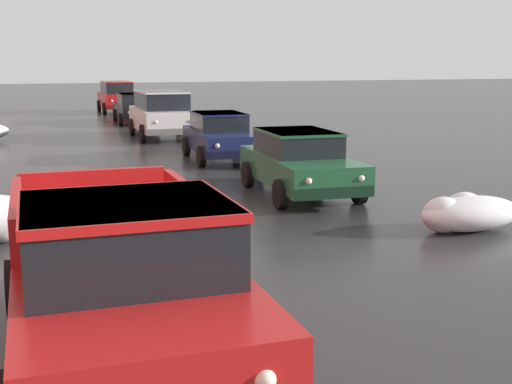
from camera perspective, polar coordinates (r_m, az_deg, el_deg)
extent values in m
ellipsoid|color=white|center=(12.32, 17.84, -1.75)|extent=(1.96, 0.99, 0.61)
ellipsoid|color=white|center=(12.45, 17.31, -1.49)|extent=(0.78, 0.65, 0.65)
ellipsoid|color=white|center=(12.02, 15.68, -1.88)|extent=(0.76, 0.63, 0.63)
ellipsoid|color=white|center=(11.73, -20.76, -2.56)|extent=(0.73, 0.61, 0.61)
ellipsoid|color=white|center=(18.90, 4.73, 3.36)|extent=(1.83, 0.98, 0.82)
ellipsoid|color=white|center=(18.77, 4.40, 3.19)|extent=(0.89, 0.74, 0.74)
cube|color=red|center=(6.67, -11.53, -8.22)|extent=(2.07, 4.94, 0.76)
cube|color=black|center=(5.82, -10.91, -3.84)|extent=(1.75, 1.61, 0.64)
cube|color=red|center=(5.75, -11.01, -1.14)|extent=(1.79, 1.66, 0.08)
cube|color=red|center=(7.59, -5.79, -0.99)|extent=(0.17, 2.35, 0.44)
cube|color=red|center=(7.41, -19.74, -1.89)|extent=(0.17, 2.35, 0.44)
cube|color=red|center=(8.83, -13.69, 0.44)|extent=(1.83, 0.15, 0.44)
sphere|color=white|center=(4.56, 0.73, -15.70)|extent=(0.16, 0.16, 0.16)
cylinder|color=black|center=(5.70, 0.91, -15.57)|extent=(0.24, 0.73, 0.72)
cylinder|color=black|center=(8.32, -5.96, -6.91)|extent=(0.24, 0.73, 0.72)
cylinder|color=black|center=(8.14, -19.75, -7.92)|extent=(0.24, 0.73, 0.72)
cube|color=#1E5633|center=(14.88, 3.77, 2.04)|extent=(2.01, 4.20, 0.60)
cube|color=black|center=(15.00, 3.54, 4.28)|extent=(1.62, 2.23, 0.52)
cube|color=#1E5633|center=(14.97, 3.55, 5.15)|extent=(1.65, 2.28, 0.06)
cube|color=black|center=(13.08, 6.68, -0.05)|extent=(1.66, 0.25, 0.22)
cube|color=black|center=(16.77, 1.49, 2.46)|extent=(1.66, 0.25, 0.22)
cylinder|color=black|center=(14.10, 8.79, 0.20)|extent=(0.23, 0.61, 0.60)
cylinder|color=black|center=(13.48, 2.10, -0.17)|extent=(0.23, 0.61, 0.60)
cylinder|color=black|center=(16.40, 5.12, 1.79)|extent=(0.23, 0.61, 0.60)
cylinder|color=black|center=(15.87, -0.71, 1.53)|extent=(0.23, 0.61, 0.60)
sphere|color=silver|center=(13.23, 8.95, 1.16)|extent=(0.14, 0.14, 0.14)
sphere|color=silver|center=(12.81, 4.49, 0.94)|extent=(0.14, 0.14, 0.14)
cube|color=navy|center=(20.27, -3.07, 4.44)|extent=(1.94, 4.12, 0.60)
cube|color=black|center=(20.41, -3.21, 6.06)|extent=(1.56, 2.19, 0.52)
cube|color=navy|center=(20.39, -3.22, 6.70)|extent=(1.59, 2.23, 0.06)
cube|color=black|center=(18.41, -1.73, 3.22)|extent=(1.59, 0.25, 0.22)
cube|color=black|center=(22.18, -4.17, 4.52)|extent=(1.59, 0.25, 0.22)
cylinder|color=black|center=(19.32, 0.14, 3.23)|extent=(0.23, 0.61, 0.60)
cylinder|color=black|center=(18.94, -4.68, 3.04)|extent=(0.23, 0.61, 0.60)
cylinder|color=black|center=(21.69, -1.64, 4.08)|extent=(0.23, 0.61, 0.60)
cylinder|color=black|center=(21.36, -5.96, 3.92)|extent=(0.23, 0.61, 0.60)
sphere|color=silver|center=(18.48, -0.13, 4.07)|extent=(0.14, 0.14, 0.14)
sphere|color=silver|center=(18.23, -3.32, 3.95)|extent=(0.14, 0.14, 0.14)
cube|color=silver|center=(26.46, -8.04, 6.18)|extent=(2.08, 4.58, 0.80)
cube|color=black|center=(26.45, -8.10, 7.79)|extent=(1.76, 3.22, 0.68)
cube|color=silver|center=(26.44, -8.11, 8.46)|extent=(1.80, 3.29, 0.06)
cube|color=slate|center=(24.32, -7.08, 5.13)|extent=(1.87, 0.19, 0.22)
cube|color=slate|center=(28.65, -8.82, 5.96)|extent=(1.87, 0.19, 0.22)
cylinder|color=black|center=(25.32, -5.26, 5.12)|extent=(0.21, 0.69, 0.68)
cylinder|color=black|center=(24.96, -9.64, 4.93)|extent=(0.21, 0.69, 0.68)
cylinder|color=black|center=(28.04, -6.56, 5.67)|extent=(0.21, 0.69, 0.68)
cylinder|color=black|center=(27.72, -10.53, 5.49)|extent=(0.21, 0.69, 0.68)
sphere|color=silver|center=(24.39, -5.65, 6.03)|extent=(0.14, 0.14, 0.14)
sphere|color=silver|center=(24.15, -8.53, 5.91)|extent=(0.14, 0.14, 0.14)
cube|color=black|center=(33.27, -10.28, 6.84)|extent=(1.89, 4.48, 0.60)
cube|color=black|center=(33.46, -10.35, 7.82)|extent=(1.54, 2.36, 0.52)
cube|color=black|center=(33.45, -10.37, 8.21)|extent=(1.58, 2.41, 0.06)
cube|color=black|center=(31.16, -9.78, 6.25)|extent=(1.61, 0.21, 0.22)
cube|color=black|center=(35.42, -10.69, 6.77)|extent=(1.61, 0.21, 0.22)
cylinder|color=black|center=(32.06, -8.46, 6.21)|extent=(0.21, 0.61, 0.60)
cylinder|color=black|center=(31.86, -11.46, 6.08)|extent=(0.21, 0.61, 0.60)
cylinder|color=black|center=(34.75, -9.15, 6.55)|extent=(0.21, 0.61, 0.60)
cylinder|color=black|center=(34.56, -11.92, 6.43)|extent=(0.21, 0.61, 0.60)
sphere|color=silver|center=(31.19, -8.81, 6.77)|extent=(0.14, 0.14, 0.14)
sphere|color=silver|center=(31.05, -10.77, 6.69)|extent=(0.14, 0.14, 0.14)
cube|color=red|center=(40.38, -11.77, 7.69)|extent=(1.87, 4.61, 0.80)
cube|color=black|center=(40.39, -11.82, 8.74)|extent=(1.59, 3.24, 0.68)
cube|color=red|center=(40.38, -11.84, 9.18)|extent=(1.63, 3.30, 0.06)
cube|color=#520B0B|center=(38.18, -11.32, 7.10)|extent=(1.73, 0.16, 0.22)
cube|color=#520B0B|center=(42.61, -12.15, 7.46)|extent=(1.73, 0.16, 0.22)
cylinder|color=black|center=(39.13, -10.16, 7.06)|extent=(0.20, 0.68, 0.68)
cylinder|color=black|center=(38.89, -12.80, 6.94)|extent=(0.20, 0.68, 0.68)
cylinder|color=black|center=(41.92, -10.77, 7.29)|extent=(0.20, 0.68, 0.68)
cylinder|color=black|center=(41.70, -13.24, 7.17)|extent=(0.20, 0.68, 0.68)
sphere|color=silver|center=(38.21, -10.47, 7.68)|extent=(0.14, 0.14, 0.14)
sphere|color=silver|center=(38.06, -12.19, 7.60)|extent=(0.14, 0.14, 0.14)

